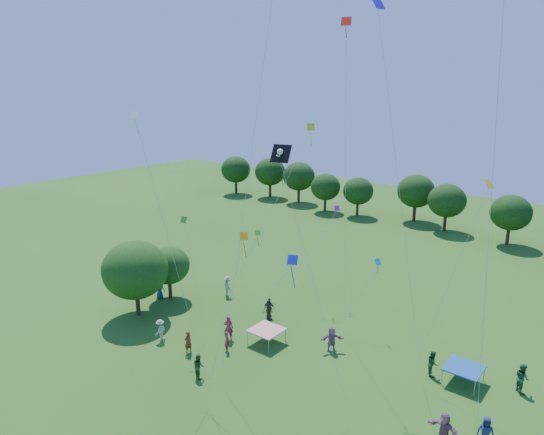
{
  "coord_description": "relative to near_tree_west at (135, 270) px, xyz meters",
  "views": [
    {
      "loc": [
        16.74,
        -6.97,
        18.15
      ],
      "look_at": [
        0.0,
        14.0,
        11.0
      ],
      "focal_mm": 32.0,
      "sensor_mm": 36.0,
      "label": 1
    }
  ],
  "objects": [
    {
      "name": "crowd_person_4",
      "position": [
        8.71,
        6.49,
        -3.17
      ],
      "size": [
        1.03,
        0.65,
        1.63
      ],
      "primitive_type": "imported",
      "rotation": [
        0.0,
        0.0,
        3.39
      ],
      "color": "#37322C",
      "rests_on": "ground"
    },
    {
      "name": "small_kite_7",
      "position": [
        16.36,
        9.64,
        1.13
      ],
      "size": [
        1.34,
        2.41,
        4.56
      ],
      "color": "#0ECED4"
    },
    {
      "name": "small_kite_12",
      "position": [
        17.43,
        -3.76,
        4.41
      ],
      "size": [
        5.73,
        1.57,
        8.89
      ],
      "color": "#121ABB"
    },
    {
      "name": "crowd_person_13",
      "position": [
        8.67,
        1.71,
        -3.03
      ],
      "size": [
        0.85,
        0.78,
        1.92
      ],
      "primitive_type": "imported",
      "rotation": [
        0.0,
        0.0,
        3.73
      ],
      "color": "maroon",
      "rests_on": "ground"
    },
    {
      "name": "small_kite_3",
      "position": [
        6.11,
        0.34,
        3.72
      ],
      "size": [
        1.44,
        0.58,
        8.04
      ],
      "color": "#18861B"
    },
    {
      "name": "small_kite_2",
      "position": [
        23.79,
        7.18,
        6.85
      ],
      "size": [
        2.79,
        2.56,
        11.77
      ],
      "color": "yellow"
    },
    {
      "name": "small_kite_9",
      "position": [
        14.17,
        8.12,
        14.2
      ],
      "size": [
        1.77,
        1.21,
        21.5
      ],
      "color": "#FF210D"
    },
    {
      "name": "pirate_kite",
      "position": [
        15.5,
        -0.78,
        10.39
      ],
      "size": [
        5.36,
        0.83,
        13.88
      ],
      "color": "black"
    },
    {
      "name": "crowd_person_1",
      "position": [
        7.72,
        -1.45,
        -3.15
      ],
      "size": [
        0.46,
        0.66,
        1.67
      ],
      "primitive_type": "imported",
      "rotation": [
        0.0,
        0.0,
        4.62
      ],
      "color": "maroon",
      "rests_on": "ground"
    },
    {
      "name": "crowd_person_0",
      "position": [
        -1.26,
        3.26,
        -3.12
      ],
      "size": [
        0.97,
        0.81,
        1.73
      ],
      "primitive_type": "imported",
      "rotation": [
        0.0,
        0.0,
        3.64
      ],
      "color": "navy",
      "rests_on": "ground"
    },
    {
      "name": "small_kite_11",
      "position": [
        5.16,
        8.97,
        1.38
      ],
      "size": [
        2.77,
        0.56,
        4.91
      ],
      "color": "#2C911A"
    },
    {
      "name": "crowd_person_3",
      "position": [
        4.78,
        -1.53,
        -3.16
      ],
      "size": [
        0.74,
        1.16,
        1.65
      ],
      "primitive_type": "imported",
      "rotation": [
        0.0,
        0.0,
        4.97
      ],
      "color": "#B2AE8E",
      "rests_on": "ground"
    },
    {
      "name": "crowd_person_2",
      "position": [
        10.55,
        -3.07,
        -3.16
      ],
      "size": [
        0.9,
        0.66,
        1.64
      ],
      "primitive_type": "imported",
      "rotation": [
        0.0,
        0.0,
        2.84
      ],
      "color": "#255122",
      "rests_on": "ground"
    },
    {
      "name": "near_tree_north",
      "position": [
        -0.52,
        3.83,
        -0.85
      ],
      "size": [
        3.71,
        3.71,
        4.81
      ],
      "color": "#422B19",
      "rests_on": "ground"
    },
    {
      "name": "treeline",
      "position": [
        13.11,
        40.59,
        0.11
      ],
      "size": [
        88.01,
        8.77,
        6.77
      ],
      "color": "#422B19",
      "rests_on": "ground"
    },
    {
      "name": "tent_blue",
      "position": [
        24.15,
        7.0,
        -2.95
      ],
      "size": [
        2.2,
        2.2,
        1.1
      ],
      "color": "#164A91",
      "rests_on": "ground"
    },
    {
      "name": "small_kite_0",
      "position": [
        26.84,
        -2.98,
        13.29
      ],
      "size": [
        0.81,
        2.77,
        22.32
      ],
      "color": "red"
    },
    {
      "name": "small_kite_5",
      "position": [
        10.45,
        12.26,
        2.77
      ],
      "size": [
        0.82,
        7.38,
        7.03
      ],
      "color": "purple"
    },
    {
      "name": "tent_red_stripe",
      "position": [
        11.21,
        3.07,
        -2.95
      ],
      "size": [
        2.2,
        2.2,
        1.1
      ],
      "color": "red",
      "rests_on": "ground"
    },
    {
      "name": "small_kite_6",
      "position": [
        10.47,
        -5.63,
        9.04
      ],
      "size": [
        3.4,
        1.79,
        15.73
      ],
      "color": "silver"
    },
    {
      "name": "small_kite_10",
      "position": [
        6.61,
        13.36,
        8.62
      ],
      "size": [
        4.47,
        5.48,
        13.89
      ],
      "color": "yellow"
    },
    {
      "name": "small_kite_1",
      "position": [
        15.49,
        -4.66,
        4.88
      ],
      "size": [
        3.08,
        0.45,
        9.92
      ],
      "color": "#FFA50D"
    },
    {
      "name": "crowd_person_11",
      "position": [
        25.14,
        0.7,
        -3.05
      ],
      "size": [
        1.82,
        0.89,
        1.87
      ],
      "primitive_type": "imported",
      "rotation": [
        0.0,
        0.0,
        -0.16
      ],
      "color": "#8B5172",
      "rests_on": "ground"
    },
    {
      "name": "crowd_person_9",
      "position": [
        3.1,
        7.45,
        -3.06
      ],
      "size": [
        1.32,
        0.97,
        1.84
      ],
      "primitive_type": "imported",
      "rotation": [
        0.0,
        0.0,
        2.74
      ],
      "color": "#A59E84",
      "rests_on": "ground"
    },
    {
      "name": "near_tree_west",
      "position": [
        0.0,
        0.0,
        0.0
      ],
      "size": [
        5.32,
        5.32,
        6.38
      ],
      "color": "#422B19",
      "rests_on": "ground"
    },
    {
      "name": "crowd_person_10",
      "position": [
        9.05,
        6.01,
        -3.09
      ],
      "size": [
        1.13,
        0.75,
        1.78
      ],
      "primitive_type": "imported",
      "rotation": [
        0.0,
        0.0,
        2.86
      ],
      "color": "#3F3533",
      "rests_on": "ground"
    },
    {
      "name": "crowd_person_5",
      "position": [
        15.52,
        5.14,
        -3.08
      ],
      "size": [
        1.61,
        1.62,
        1.8
      ],
      "primitive_type": "imported",
      "rotation": [
        0.0,
        0.0,
        0.8
      ],
      "color": "#955776",
      "rests_on": "ground"
    },
    {
      "name": "crowd_person_7",
      "position": [
        9.73,
        0.43,
        -3.22
      ],
      "size": [
        0.68,
        0.63,
        1.53
      ],
      "primitive_type": "imported",
      "rotation": [
        0.0,
        0.0,
        2.51
      ],
      "color": "maroon",
      "rests_on": "ground"
    },
    {
      "name": "crowd_person_6",
      "position": [
        26.9,
        1.85,
        -3.09
      ],
      "size": [
        0.98,
        0.72,
        1.79
      ],
      "primitive_type": "imported",
      "rotation": [
        0.0,
        0.0,
        0.31
      ],
      "color": "navy",
      "rests_on": "ground"
    },
    {
      "name": "crowd_person_14",
      "position": [
        22.28,
        6.64,
        -3.13
      ],
      "size": [
        0.78,
        0.95,
        1.7
      ],
      "primitive_type": "imported",
      "rotation": [
        0.0,
        0.0,
        2.03
      ],
      "color": "#225026",
      "rests_on": "ground"
    },
    {
      "name": "small_kite_4",
      "position": [
        20.17,
        2.36,
        13.43
      ],
      "size": [
        2.35,
        4.55,
        21.13
      ],
      "color": "#1C14D1"
    },
    {
      "name": "crowd_person_8",
      "position": [
        27.24,
        8.32,
        -3.05
      ],
      "size": [
        0.99,
        1.02,
        1.87
      ],
      "primitive_type": "imported",
      "rotation": [
        0.0,
        0.0,
        2.32
      ],
      "color": "#245435",
      "rests_on": "ground"
    },
    {
      "name": "red_high_kite",
      "position": [
        14.04,
        -0.16,
        17.13
      ],
      "size": [
        2.36,
        3.49,
        25.52
      ],
      "color": "red"
    }
  ]
}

